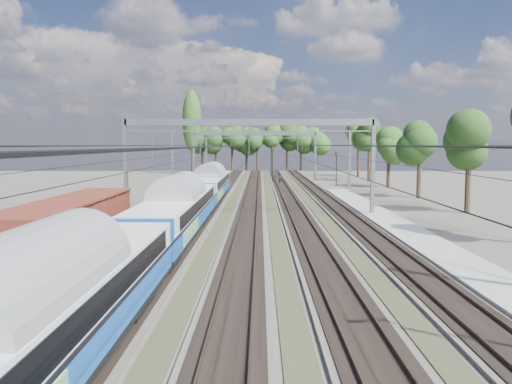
{
  "coord_description": "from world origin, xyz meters",
  "views": [
    {
      "loc": [
        1.02,
        -16.33,
        6.64
      ],
      "look_at": [
        0.69,
        24.12,
        2.8
      ],
      "focal_mm": 35.0,
      "sensor_mm": 36.0,
      "label": 1
    }
  ],
  "objects_px": {
    "emu_train": "(177,205)",
    "signal_far": "(336,164)",
    "worker": "(280,179)",
    "freight_boxcar": "(70,229)",
    "signal_near": "(272,160)"
  },
  "relations": [
    {
      "from": "worker",
      "to": "signal_near",
      "type": "bearing_deg",
      "value": 41.3
    },
    {
      "from": "emu_train",
      "to": "freight_boxcar",
      "type": "height_order",
      "value": "emu_train"
    },
    {
      "from": "emu_train",
      "to": "signal_far",
      "type": "bearing_deg",
      "value": 69.56
    },
    {
      "from": "emu_train",
      "to": "signal_far",
      "type": "distance_m",
      "value": 51.4
    },
    {
      "from": "emu_train",
      "to": "worker",
      "type": "distance_m",
      "value": 52.7
    },
    {
      "from": "freight_boxcar",
      "to": "worker",
      "type": "height_order",
      "value": "freight_boxcar"
    },
    {
      "from": "worker",
      "to": "signal_near",
      "type": "height_order",
      "value": "signal_near"
    },
    {
      "from": "emu_train",
      "to": "signal_near",
      "type": "height_order",
      "value": "signal_near"
    },
    {
      "from": "worker",
      "to": "signal_near",
      "type": "distance_m",
      "value": 3.94
    },
    {
      "from": "signal_far",
      "to": "emu_train",
      "type": "bearing_deg",
      "value": -131.21
    },
    {
      "from": "freight_boxcar",
      "to": "worker",
      "type": "relative_size",
      "value": 7.94
    },
    {
      "from": "worker",
      "to": "freight_boxcar",
      "type": "bearing_deg",
      "value": 175.93
    },
    {
      "from": "signal_near",
      "to": "emu_train",
      "type": "bearing_deg",
      "value": -98.99
    },
    {
      "from": "worker",
      "to": "emu_train",
      "type": "bearing_deg",
      "value": 178.99
    },
    {
      "from": "freight_boxcar",
      "to": "signal_near",
      "type": "relative_size",
      "value": 2.21
    }
  ]
}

